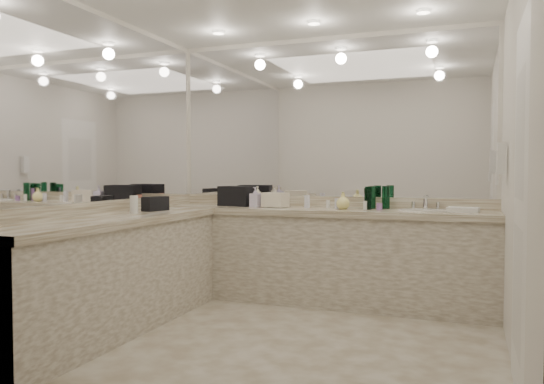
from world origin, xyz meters
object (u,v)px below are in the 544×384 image
at_px(soap_bottle_c, 343,201).
at_px(sink, 424,211).
at_px(wall_phone, 501,159).
at_px(cream_cosmetic_case, 275,200).
at_px(soap_bottle_b, 255,197).
at_px(hand_towel, 463,210).
at_px(black_toiletry_bag, 237,196).
at_px(soap_bottle_a, 258,196).

bearing_deg(soap_bottle_c, sink, 3.75).
relative_size(wall_phone, soap_bottle_c, 1.50).
bearing_deg(cream_cosmetic_case, soap_bottle_b, -163.06).
xyz_separation_m(cream_cosmetic_case, soap_bottle_b, (-0.21, -0.01, 0.03)).
bearing_deg(hand_towel, cream_cosmetic_case, 179.97).
xyz_separation_m(cream_cosmetic_case, soap_bottle_c, (0.67, -0.00, 0.01)).
bearing_deg(cream_cosmetic_case, black_toiletry_bag, -178.43).
height_order(sink, black_toiletry_bag, black_toiletry_bag).
bearing_deg(hand_towel, black_toiletry_bag, 177.54).
xyz_separation_m(wall_phone, hand_towel, (-0.27, 0.46, -0.43)).
relative_size(cream_cosmetic_case, soap_bottle_a, 1.17).
height_order(sink, soap_bottle_b, soap_bottle_b).
bearing_deg(cream_cosmetic_case, soap_bottle_a, 170.12).
xyz_separation_m(cream_cosmetic_case, hand_towel, (1.73, -0.00, -0.05)).
bearing_deg(soap_bottle_b, black_toiletry_bag, 156.28).
relative_size(sink, soap_bottle_c, 2.75).
bearing_deg(soap_bottle_c, cream_cosmetic_case, 179.70).
relative_size(hand_towel, soap_bottle_b, 1.29).
bearing_deg(hand_towel, soap_bottle_a, 177.15).
bearing_deg(wall_phone, sink, 140.43).
bearing_deg(soap_bottle_b, sink, 2.03).
xyz_separation_m(hand_towel, soap_bottle_c, (-1.05, -0.00, 0.06)).
bearing_deg(soap_bottle_b, soap_bottle_a, 99.94).
bearing_deg(sink, soap_bottle_c, -176.25).
relative_size(black_toiletry_bag, hand_towel, 1.36).
bearing_deg(wall_phone, soap_bottle_c, 161.14).
height_order(soap_bottle_b, soap_bottle_c, soap_bottle_b).
relative_size(cream_cosmetic_case, soap_bottle_b, 1.20).
height_order(wall_phone, soap_bottle_a, wall_phone).
bearing_deg(sink, soap_bottle_b, -177.97).
xyz_separation_m(black_toiletry_bag, cream_cosmetic_case, (0.45, -0.09, -0.03)).
xyz_separation_m(wall_phone, soap_bottle_b, (-2.20, 0.44, -0.35)).
xyz_separation_m(sink, wall_phone, (0.61, -0.50, 0.46)).
bearing_deg(sink, soap_bottle_a, 178.14).
xyz_separation_m(hand_towel, soap_bottle_b, (-1.93, -0.01, 0.08)).
xyz_separation_m(sink, cream_cosmetic_case, (-1.39, -0.04, 0.07)).
distance_m(cream_cosmetic_case, soap_bottle_b, 0.21).
xyz_separation_m(sink, soap_bottle_b, (-1.60, -0.06, 0.10)).
distance_m(sink, black_toiletry_bag, 1.84).
bearing_deg(wall_phone, cream_cosmetic_case, 167.14).
relative_size(black_toiletry_bag, soap_bottle_b, 1.75).
height_order(cream_cosmetic_case, soap_bottle_a, soap_bottle_a).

